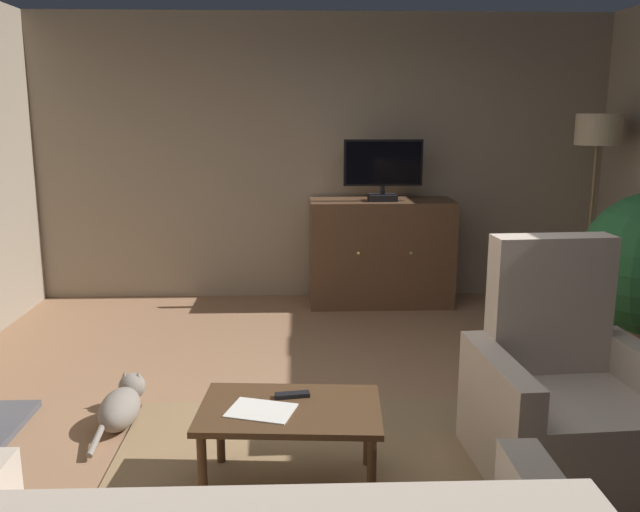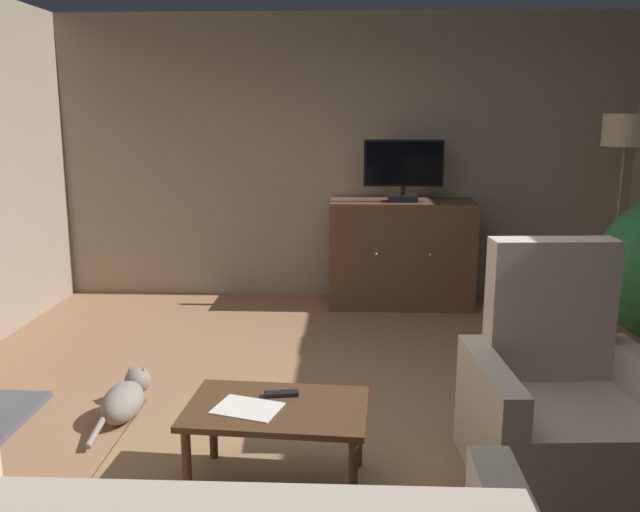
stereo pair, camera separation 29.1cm
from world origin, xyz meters
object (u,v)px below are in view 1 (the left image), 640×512
Objects in this scene: coffee_table at (290,417)px; tv_remote at (292,395)px; floor_lamp at (597,143)px; folded_newspaper at (261,410)px; armchair_in_far_corner at (565,401)px; cat at (122,405)px; tv_cabinet at (381,255)px; television at (383,168)px.

tv_remote is (0.01, 0.11, 0.06)m from coffee_table.
coffee_table is 4.07m from floor_lamp.
armchair_in_far_corner reaches higher than folded_newspaper.
armchair_in_far_corner reaches higher than coffee_table.
cat is at bearing 143.90° from coffee_table.
tv_cabinet is 7.89× the size of tv_remote.
cat is at bearing 155.35° from folded_newspaper.
armchair_in_far_corner reaches higher than tv_cabinet.
tv_cabinet is 1.79× the size of cat.
tv_cabinet is at bearing 168.74° from floor_lamp.
television reaches higher than cat.
tv_cabinet is 3.31m from coffee_table.
tv_remote is (-0.82, -3.04, -0.86)m from television.
floor_lamp reaches higher than coffee_table.
folded_newspaper is at bearing -106.65° from tv_cabinet.
floor_lamp is at bearing 64.56° from armchair_in_far_corner.
folded_newspaper is (-0.15, -0.15, -0.01)m from tv_remote.
coffee_table is 0.77× the size of armchair_in_far_corner.
armchair_in_far_corner is (0.57, -3.03, -0.12)m from tv_cabinet.
folded_newspaper is at bearing -163.38° from coffee_table.
armchair_in_far_corner is at bearing -13.06° from cat.
television reaches higher than coffee_table.
armchair_in_far_corner is (1.40, 0.06, -0.08)m from tv_remote.
cat is at bearing -126.63° from tv_cabinet.
tv_cabinet is 1.49× the size of coffee_table.
floor_lamp is (1.84, -0.37, 1.06)m from tv_cabinet.
television is 0.62× the size of armchair_in_far_corner.
coffee_table is at bearing -104.85° from television.
armchair_in_far_corner is 3.18m from floor_lamp.
armchair_in_far_corner is at bearing -79.11° from television.
coffee_table is at bearing 33.62° from folded_newspaper.
coffee_table is 3.00× the size of folded_newspaper.
tv_cabinet is at bearing 53.37° from cat.
floor_lamp is (3.67, 2.10, 1.43)m from cat.
armchair_in_far_corner is (1.41, 0.17, -0.02)m from coffee_table.
armchair_in_far_corner is at bearing 24.83° from folded_newspaper.
television is 3.38m from coffee_table.
tv_remote is (-0.82, -3.09, -0.04)m from tv_cabinet.
tv_remote is 0.23× the size of cat.
tv_cabinet is 1.15× the size of armchair_in_far_corner.
coffee_table is at bearing -173.04° from armchair_in_far_corner.
cat is (-0.87, 0.77, -0.32)m from folded_newspaper.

